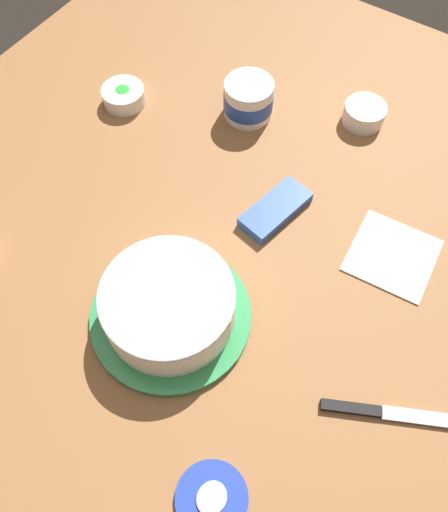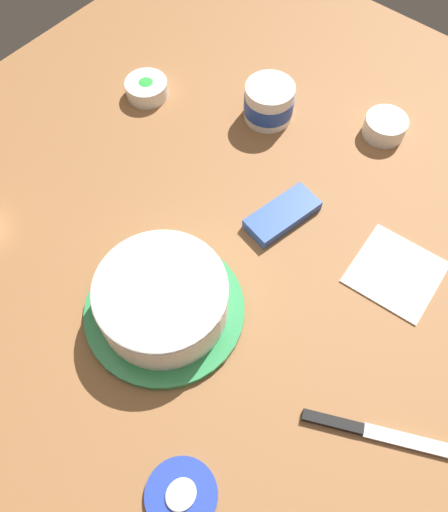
# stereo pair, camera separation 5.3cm
# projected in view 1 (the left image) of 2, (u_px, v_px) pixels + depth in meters

# --- Properties ---
(ground_plane) EXTENTS (1.54, 1.54, 0.00)m
(ground_plane) POSITION_uv_depth(u_px,v_px,m) (250.00, 240.00, 0.99)
(ground_plane) COLOR #936038
(frosted_cake) EXTENTS (0.28, 0.28, 0.10)m
(frosted_cake) POSITION_uv_depth(u_px,v_px,m) (169.00, 306.00, 0.87)
(frosted_cake) COLOR #339351
(frosted_cake) RESTS_ON ground_plane
(frosting_tub) EXTENTS (0.11, 0.11, 0.08)m
(frosting_tub) POSITION_uv_depth(u_px,v_px,m) (248.00, 99.00, 1.12)
(frosting_tub) COLOR white
(frosting_tub) RESTS_ON ground_plane
(frosting_tub_lid) EXTENTS (0.11, 0.11, 0.02)m
(frosting_tub_lid) POSITION_uv_depth(u_px,v_px,m) (212.00, 498.00, 0.76)
(frosting_tub_lid) COLOR #233DAD
(frosting_tub_lid) RESTS_ON ground_plane
(spreading_knife) EXTENTS (0.12, 0.22, 0.01)m
(spreading_knife) POSITION_uv_depth(u_px,v_px,m) (382.00, 412.00, 0.83)
(spreading_knife) COLOR silver
(spreading_knife) RESTS_ON ground_plane
(sprinkle_bowl_rainbow) EXTENTS (0.09, 0.09, 0.04)m
(sprinkle_bowl_rainbow) POSITION_uv_depth(u_px,v_px,m) (364.00, 114.00, 1.12)
(sprinkle_bowl_rainbow) COLOR white
(sprinkle_bowl_rainbow) RESTS_ON ground_plane
(sprinkle_bowl_green) EXTENTS (0.09, 0.09, 0.04)m
(sprinkle_bowl_green) POSITION_uv_depth(u_px,v_px,m) (124.00, 95.00, 1.15)
(sprinkle_bowl_green) COLOR white
(sprinkle_bowl_green) RESTS_ON ground_plane
(candy_box_lower) EXTENTS (0.16, 0.09, 0.02)m
(candy_box_lower) POSITION_uv_depth(u_px,v_px,m) (275.00, 209.00, 1.01)
(candy_box_lower) COLOR #2D51B2
(candy_box_lower) RESTS_ON ground_plane
(paper_napkin) EXTENTS (0.16, 0.16, 0.01)m
(paper_napkin) POSITION_uv_depth(u_px,v_px,m) (393.00, 255.00, 0.97)
(paper_napkin) COLOR white
(paper_napkin) RESTS_ON ground_plane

